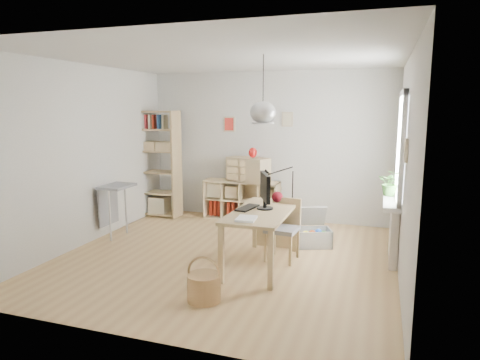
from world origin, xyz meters
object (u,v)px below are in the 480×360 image
(storage_chest, at_px, (313,234))
(drawer_chest, at_px, (248,169))
(chair, at_px, (284,225))
(desk, at_px, (262,217))
(monitor, at_px, (265,189))
(tall_bookshelf, at_px, (158,159))
(cube_shelf, at_px, (241,203))

(storage_chest, bearing_deg, drawer_chest, 120.24)
(chair, bearing_deg, desk, -114.94)
(chair, distance_m, monitor, 0.63)
(monitor, height_order, drawer_chest, monitor)
(tall_bookshelf, bearing_deg, cube_shelf, 10.19)
(cube_shelf, xyz_separation_m, tall_bookshelf, (-1.56, -0.28, 0.79))
(desk, relative_size, cube_shelf, 1.07)
(tall_bookshelf, xyz_separation_m, drawer_chest, (1.72, 0.24, -0.15))
(tall_bookshelf, distance_m, chair, 3.28)
(desk, distance_m, chair, 0.45)
(cube_shelf, height_order, drawer_chest, drawer_chest)
(desk, relative_size, tall_bookshelf, 0.75)
(storage_chest, xyz_separation_m, monitor, (-0.49, -0.99, 0.83))
(desk, relative_size, chair, 1.80)
(cube_shelf, distance_m, chair, 2.25)
(cube_shelf, bearing_deg, monitor, -64.22)
(storage_chest, relative_size, drawer_chest, 0.94)
(tall_bookshelf, relative_size, chair, 2.40)
(monitor, bearing_deg, cube_shelf, 91.50)
(desk, height_order, drawer_chest, drawer_chest)
(cube_shelf, bearing_deg, drawer_chest, -14.98)
(tall_bookshelf, bearing_deg, storage_chest, -15.87)
(monitor, distance_m, drawer_chest, 2.28)
(desk, distance_m, monitor, 0.37)
(cube_shelf, relative_size, chair, 1.68)
(tall_bookshelf, distance_m, storage_chest, 3.34)
(desk, relative_size, storage_chest, 2.07)
(cube_shelf, distance_m, storage_chest, 1.92)
(tall_bookshelf, xyz_separation_m, monitor, (2.60, -1.87, -0.07))
(tall_bookshelf, relative_size, monitor, 3.92)
(cube_shelf, relative_size, drawer_chest, 1.82)
(desk, xyz_separation_m, chair, (0.21, 0.35, -0.18))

